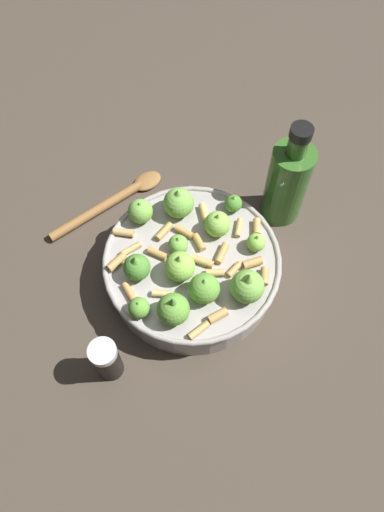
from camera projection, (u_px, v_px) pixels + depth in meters
name	position (u px, v px, depth m)	size (l,w,h in m)	color
ground_plane	(192.00, 277.00, 0.76)	(2.40, 2.40, 0.00)	#42382D
cooking_pan	(192.00, 266.00, 0.72)	(0.26, 0.26, 0.12)	#9E9993
pepper_shaker	(107.00, 360.00, 0.65)	(0.04, 0.04, 0.09)	black
olive_oil_bottle	(287.00, 182.00, 0.75)	(0.07, 0.07, 0.20)	#336023
wooden_spoon	(114.00, 200.00, 0.82)	(0.20, 0.13, 0.02)	olive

